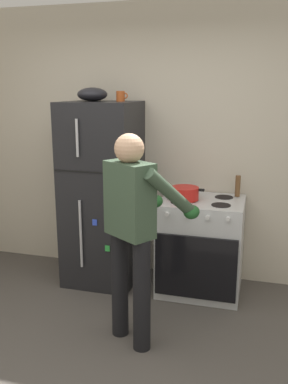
{
  "coord_description": "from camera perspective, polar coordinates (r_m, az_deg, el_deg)",
  "views": [
    {
      "loc": [
        1.01,
        -2.18,
        1.9
      ],
      "look_at": [
        0.04,
        1.32,
        1.0
      ],
      "focal_mm": 39.4,
      "sensor_mm": 36.0,
      "label": 1
    }
  ],
  "objects": [
    {
      "name": "kitchen_wall_back",
      "position": [
        4.29,
        1.81,
        6.54
      ],
      "size": [
        6.0,
        0.1,
        2.7
      ],
      "primitive_type": "cube",
      "color": "beige",
      "rests_on": "ground"
    },
    {
      "name": "coffee_mug",
      "position": [
        4.01,
        -3.16,
        12.83
      ],
      "size": [
        0.11,
        0.08,
        0.1
      ],
      "color": "#B24C1E",
      "rests_on": "refrigerator"
    },
    {
      "name": "pepper_mill",
      "position": [
        4.06,
        12.57,
        0.8
      ],
      "size": [
        0.05,
        0.05,
        0.2
      ],
      "primitive_type": "cylinder",
      "color": "brown",
      "rests_on": "stove_range"
    },
    {
      "name": "red_pot",
      "position": [
        3.87,
        5.52,
        -0.17
      ],
      "size": [
        0.36,
        0.26,
        0.12
      ],
      "color": "red",
      "rests_on": "stove_range"
    },
    {
      "name": "person_cook",
      "position": [
        3.07,
        -1.33,
        -3.96
      ],
      "size": [
        0.69,
        0.75,
        1.6
      ],
      "color": "black",
      "rests_on": "ground"
    },
    {
      "name": "mixing_bowl",
      "position": [
        4.06,
        -7.01,
        12.98
      ],
      "size": [
        0.28,
        0.28,
        0.13
      ],
      "primitive_type": "ellipsoid",
      "color": "black",
      "rests_on": "refrigerator"
    },
    {
      "name": "refrigerator",
      "position": [
        4.15,
        -5.6,
        -0.25
      ],
      "size": [
        0.68,
        0.72,
        1.78
      ],
      "color": "black",
      "rests_on": "ground"
    },
    {
      "name": "stove_range",
      "position": [
        4.04,
        7.7,
        -7.28
      ],
      "size": [
        0.76,
        0.67,
        0.9
      ],
      "color": "silver",
      "rests_on": "ground"
    }
  ]
}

